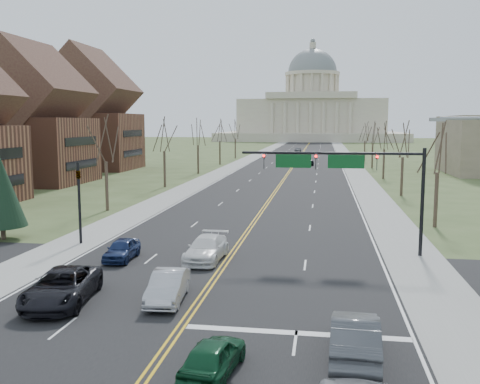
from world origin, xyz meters
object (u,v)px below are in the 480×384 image
(car_nb_inner_lead, at_px, (213,356))
(car_sb_inner_second, at_px, (206,249))
(signal_left, at_px, (79,194))
(car_sb_outer_lead, at_px, (62,287))
(car_nb_outer_lead, at_px, (355,337))
(car_far_nb, at_px, (307,161))
(signal_mast, at_px, (345,169))
(car_sb_outer_second, at_px, (122,249))
(car_far_sb, at_px, (298,150))
(car_sb_inner_lead, at_px, (168,286))

(car_nb_inner_lead, relative_size, car_sb_inner_second, 0.74)
(signal_left, xyz_separation_m, car_sb_outer_lead, (4.92, -12.45, -2.88))
(car_nb_outer_lead, bearing_deg, car_far_nb, -84.55)
(signal_left, bearing_deg, car_nb_inner_lead, -53.56)
(signal_mast, bearing_deg, car_far_nb, 93.60)
(car_nb_outer_lead, height_order, car_sb_outer_second, car_nb_outer_lead)
(car_sb_outer_lead, xyz_separation_m, car_sb_inner_second, (5.24, 9.16, -0.06))
(car_far_nb, bearing_deg, car_nb_inner_lead, 82.30)
(car_nb_inner_lead, relative_size, car_far_sb, 0.92)
(signal_left, bearing_deg, car_sb_outer_second, -40.21)
(car_far_nb, bearing_deg, car_sb_outer_lead, 76.58)
(car_nb_outer_lead, relative_size, car_far_sb, 1.21)
(car_nb_outer_lead, xyz_separation_m, car_far_nb, (-4.64, 92.83, -0.10))
(car_far_sb, bearing_deg, car_sb_inner_second, -83.47)
(car_sb_outer_lead, bearing_deg, car_nb_outer_lead, -24.60)
(car_nb_outer_lead, height_order, car_sb_inner_second, car_nb_outer_lead)
(car_sb_inner_lead, height_order, car_far_sb, car_sb_inner_lead)
(signal_left, xyz_separation_m, car_sb_inner_lead, (9.99, -11.36, -2.96))
(car_nb_inner_lead, height_order, car_sb_outer_lead, car_sb_outer_lead)
(car_sb_inner_second, distance_m, car_sb_outer_second, 5.48)
(car_sb_inner_lead, height_order, car_far_nb, car_far_nb)
(car_nb_inner_lead, distance_m, car_nb_outer_lead, 5.42)
(car_nb_inner_lead, height_order, car_far_sb, car_far_sb)
(signal_mast, bearing_deg, car_sb_outer_lead, -138.41)
(car_nb_inner_lead, distance_m, car_sb_outer_lead, 10.83)
(car_nb_inner_lead, height_order, car_sb_inner_second, car_sb_inner_second)
(signal_left, xyz_separation_m, car_far_sb, (10.00, 125.40, -2.99))
(car_nb_inner_lead, xyz_separation_m, car_sb_outer_second, (-9.06, 14.68, 0.02))
(car_nb_inner_lead, xyz_separation_m, car_sb_outer_lead, (-8.87, 6.22, 0.16))
(signal_left, relative_size, car_far_sb, 1.43)
(car_sb_outer_lead, relative_size, car_sb_inner_second, 1.12)
(car_nb_inner_lead, xyz_separation_m, car_far_sb, (-3.79, 144.08, 0.06))
(car_nb_inner_lead, bearing_deg, car_far_nb, -82.51)
(car_nb_inner_lead, bearing_deg, car_far_sb, -80.79)
(car_sb_outer_second, bearing_deg, car_sb_inner_lead, -56.74)
(signal_mast, relative_size, car_nb_inner_lead, 3.13)
(car_far_sb, bearing_deg, car_nb_inner_lead, -82.04)
(car_far_sb, bearing_deg, car_far_nb, -78.73)
(signal_mast, height_order, car_sb_inner_second, signal_mast)
(signal_left, distance_m, car_sb_inner_second, 11.08)
(signal_mast, relative_size, car_sb_outer_lead, 2.05)
(car_nb_inner_lead, distance_m, car_far_nb, 94.91)
(signal_mast, relative_size, car_far_sb, 2.88)
(signal_mast, relative_size, car_nb_outer_lead, 2.38)
(signal_left, bearing_deg, car_sb_inner_second, -17.92)
(car_nb_inner_lead, height_order, car_sb_outer_second, car_sb_outer_second)
(car_nb_outer_lead, bearing_deg, car_sb_outer_lead, -14.03)
(car_sb_inner_lead, relative_size, car_sb_outer_lead, 0.76)
(car_sb_inner_lead, height_order, car_sb_outer_lead, car_sb_outer_lead)
(car_far_nb, xyz_separation_m, car_far_sb, (-4.14, 49.17, -0.03))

